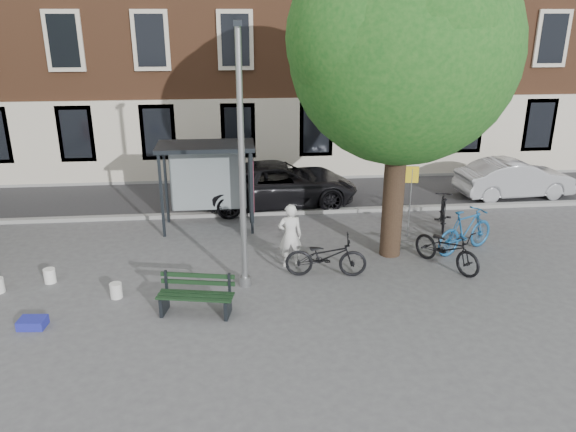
% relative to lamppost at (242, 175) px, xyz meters
% --- Properties ---
extents(ground, '(90.00, 90.00, 0.00)m').
position_rel_lamppost_xyz_m(ground, '(0.00, 0.00, -2.78)').
color(ground, '#4C4C4F').
rests_on(ground, ground).
extents(road, '(40.00, 4.00, 0.01)m').
position_rel_lamppost_xyz_m(road, '(0.00, 7.00, -2.78)').
color(road, '#28282B').
rests_on(road, ground).
extents(curb_near, '(40.00, 0.25, 0.12)m').
position_rel_lamppost_xyz_m(curb_near, '(0.00, 5.00, -2.72)').
color(curb_near, gray).
rests_on(curb_near, ground).
extents(curb_far, '(40.00, 0.25, 0.12)m').
position_rel_lamppost_xyz_m(curb_far, '(0.00, 9.00, -2.72)').
color(curb_far, gray).
rests_on(curb_far, ground).
extents(lamppost, '(0.28, 0.35, 6.11)m').
position_rel_lamppost_xyz_m(lamppost, '(0.00, 0.00, 0.00)').
color(lamppost, '#9EA0A3').
rests_on(lamppost, ground).
extents(tree_right, '(5.76, 5.60, 8.20)m').
position_rel_lamppost_xyz_m(tree_right, '(4.01, 1.38, 2.83)').
color(tree_right, black).
rests_on(tree_right, ground).
extents(bus_shelter, '(2.85, 1.45, 2.62)m').
position_rel_lamppost_xyz_m(bus_shelter, '(-0.61, 4.11, -0.87)').
color(bus_shelter, '#1E2328').
rests_on(bus_shelter, ground).
extents(painter, '(0.62, 0.41, 1.71)m').
position_rel_lamppost_xyz_m(painter, '(1.20, 1.00, -1.93)').
color(painter, silver).
rests_on(painter, ground).
extents(bench, '(1.73, 0.85, 0.86)m').
position_rel_lamppost_xyz_m(bench, '(-1.09, -1.22, -2.39)').
color(bench, '#1E2328').
rests_on(bench, ground).
extents(bike_a, '(2.10, 0.94, 1.07)m').
position_rel_lamppost_xyz_m(bike_a, '(2.03, 0.34, -2.25)').
color(bike_a, black).
rests_on(bike_a, ground).
extents(bike_b, '(2.11, 1.45, 1.24)m').
position_rel_lamppost_xyz_m(bike_b, '(6.09, 1.48, -2.16)').
color(bike_b, '#19548D').
rests_on(bike_b, ground).
extents(bike_c, '(1.66, 2.14, 1.08)m').
position_rel_lamppost_xyz_m(bike_c, '(5.22, 0.53, -2.24)').
color(bike_c, black).
rests_on(bike_c, ground).
extents(bike_d, '(1.01, 1.83, 1.06)m').
position_rel_lamppost_xyz_m(bike_d, '(6.12, 3.29, -2.25)').
color(bike_d, black).
rests_on(bike_d, ground).
extents(car_dark, '(5.53, 2.98, 1.48)m').
position_rel_lamppost_xyz_m(car_dark, '(1.33, 6.00, -2.05)').
color(car_dark, black).
rests_on(car_dark, ground).
extents(car_silver, '(4.20, 1.78, 1.35)m').
position_rel_lamppost_xyz_m(car_silver, '(9.75, 6.06, -2.11)').
color(car_silver, '#A3A4AB').
rests_on(car_silver, ground).
extents(blue_crate, '(0.58, 0.45, 0.20)m').
position_rel_lamppost_xyz_m(blue_crate, '(-4.51, -1.50, -2.68)').
color(blue_crate, '#21269B').
rests_on(blue_crate, ground).
extents(bucket_b, '(0.29, 0.29, 0.36)m').
position_rel_lamppost_xyz_m(bucket_b, '(-3.00, -0.33, -2.60)').
color(bucket_b, silver).
rests_on(bucket_b, ground).
extents(bucket_c, '(0.36, 0.36, 0.36)m').
position_rel_lamppost_xyz_m(bucket_c, '(-4.77, 0.62, -2.60)').
color(bucket_c, white).
rests_on(bucket_c, ground).
extents(notice_sign, '(0.37, 0.09, 2.14)m').
position_rel_lamppost_xyz_m(notice_sign, '(4.88, 2.73, -1.19)').
color(notice_sign, '#9EA0A3').
rests_on(notice_sign, ground).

